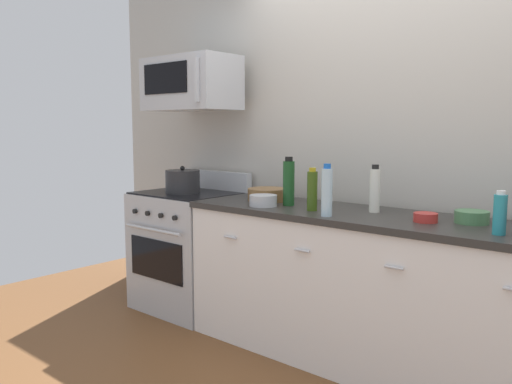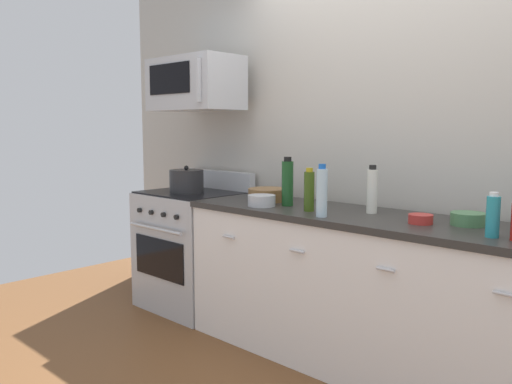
# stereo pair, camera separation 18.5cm
# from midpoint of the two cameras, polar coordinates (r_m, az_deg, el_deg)

# --- Properties ---
(ground_plane) EXTENTS (6.64, 6.64, 0.00)m
(ground_plane) POSITION_cam_midpoint_polar(r_m,az_deg,el_deg) (3.35, 10.75, -18.14)
(ground_plane) COLOR brown
(back_wall) EXTENTS (5.54, 0.10, 2.70)m
(back_wall) POSITION_cam_midpoint_polar(r_m,az_deg,el_deg) (3.40, 14.71, 5.63)
(back_wall) COLOR #B7B2A8
(back_wall) RESTS_ON ground_plane
(counter_unit) EXTENTS (2.45, 0.66, 0.92)m
(counter_unit) POSITION_cam_midpoint_polar(r_m,az_deg,el_deg) (3.19, 10.93, -10.63)
(counter_unit) COLOR white
(counter_unit) RESTS_ON ground_plane
(range_oven) EXTENTS (0.76, 0.69, 1.07)m
(range_oven) POSITION_cam_midpoint_polar(r_m,az_deg,el_deg) (4.18, -8.59, -6.20)
(range_oven) COLOR #B7BABF
(range_oven) RESTS_ON ground_plane
(microwave) EXTENTS (0.74, 0.44, 0.40)m
(microwave) POSITION_cam_midpoint_polar(r_m,az_deg,el_deg) (4.11, -8.44, 11.57)
(microwave) COLOR #B7BABF
(bottle_water_clear) EXTENTS (0.06, 0.06, 0.30)m
(bottle_water_clear) POSITION_cam_midpoint_polar(r_m,az_deg,el_deg) (2.96, 5.96, 0.06)
(bottle_water_clear) COLOR silver
(bottle_water_clear) RESTS_ON countertop_slab
(bottle_olive_oil) EXTENTS (0.06, 0.06, 0.26)m
(bottle_olive_oil) POSITION_cam_midpoint_polar(r_m,az_deg,el_deg) (3.16, 4.49, 0.17)
(bottle_olive_oil) COLOR #385114
(bottle_olive_oil) RESTS_ON countertop_slab
(bottle_vinegar_white) EXTENTS (0.06, 0.06, 0.28)m
(bottle_vinegar_white) POSITION_cam_midpoint_polar(r_m,az_deg,el_deg) (3.15, 11.19, 0.25)
(bottle_vinegar_white) COLOR silver
(bottle_vinegar_white) RESTS_ON countertop_slab
(bottle_wine_green) EXTENTS (0.08, 0.08, 0.31)m
(bottle_wine_green) POSITION_cam_midpoint_polar(r_m,az_deg,el_deg) (3.36, 2.02, 1.05)
(bottle_wine_green) COLOR #19471E
(bottle_wine_green) RESTS_ON countertop_slab
(bottle_dish_soap) EXTENTS (0.06, 0.06, 0.21)m
(bottle_dish_soap) POSITION_cam_midpoint_polar(r_m,az_deg,el_deg) (2.66, 23.26, -2.21)
(bottle_dish_soap) COLOR teal
(bottle_dish_soap) RESTS_ON countertop_slab
(bowl_red_small) EXTENTS (0.13, 0.13, 0.05)m
(bowl_red_small) POSITION_cam_midpoint_polar(r_m,az_deg,el_deg) (2.90, 16.27, -2.66)
(bowl_red_small) COLOR #B72D28
(bowl_red_small) RESTS_ON countertop_slab
(bowl_green_glaze) EXTENTS (0.18, 0.18, 0.07)m
(bowl_green_glaze) POSITION_cam_midpoint_polar(r_m,az_deg,el_deg) (2.94, 20.81, -2.53)
(bowl_green_glaze) COLOR #477A4C
(bowl_green_glaze) RESTS_ON countertop_slab
(bowl_wooden_salad) EXTENTS (0.27, 0.27, 0.09)m
(bowl_wooden_salad) POSITION_cam_midpoint_polar(r_m,az_deg,el_deg) (3.59, -0.19, -0.23)
(bowl_wooden_salad) COLOR brown
(bowl_wooden_salad) RESTS_ON countertop_slab
(bowl_steel_prep) EXTENTS (0.18, 0.18, 0.07)m
(bowl_steel_prep) POSITION_cam_midpoint_polar(r_m,az_deg,el_deg) (3.34, -0.79, -0.90)
(bowl_steel_prep) COLOR #B2B5BA
(bowl_steel_prep) RESTS_ON countertop_slab
(stockpot) EXTENTS (0.26, 0.26, 0.21)m
(stockpot) POSITION_cam_midpoint_polar(r_m,az_deg,el_deg) (4.05, -9.29, 1.14)
(stockpot) COLOR #262628
(stockpot) RESTS_ON range_oven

